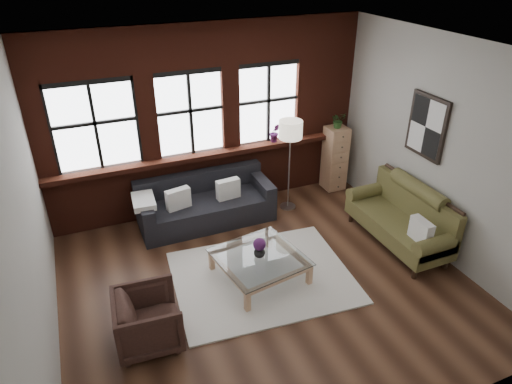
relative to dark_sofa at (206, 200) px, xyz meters
name	(u,v)px	position (x,y,z in m)	size (l,w,h in m)	color
floor	(266,283)	(0.28, -1.90, -0.41)	(5.50, 5.50, 0.00)	#3A2115
ceiling	(269,53)	(0.28, -1.90, 2.79)	(5.50, 5.50, 0.00)	white
wall_back	(207,120)	(0.28, 0.60, 1.19)	(5.50, 5.50, 0.00)	#A8A59C
wall_front	(393,317)	(0.28, -4.40, 1.19)	(5.50, 5.50, 0.00)	#A8A59C
wall_left	(27,231)	(-2.47, -1.90, 1.19)	(5.00, 5.00, 0.00)	#A8A59C
wall_right	(440,149)	(3.03, -1.90, 1.19)	(5.00, 5.00, 0.00)	#A8A59C
brick_backwall	(208,121)	(0.28, 0.54, 1.19)	(5.50, 0.12, 3.20)	#501D12
sill_ledge	(211,154)	(0.28, 0.45, 0.63)	(5.50, 0.30, 0.08)	#501D12
window_left	(95,127)	(-1.52, 0.55, 1.34)	(1.38, 0.10, 1.50)	black
window_mid	(190,115)	(-0.02, 0.55, 1.34)	(1.38, 0.10, 1.50)	black
window_right	(268,104)	(1.38, 0.55, 1.34)	(1.38, 0.10, 1.50)	black
wall_poster	(427,127)	(3.00, -1.60, 1.44)	(0.05, 0.74, 0.94)	black
shag_rug	(262,277)	(0.28, -1.77, -0.39)	(2.48, 1.95, 0.03)	beige
dark_sofa	(206,200)	(0.00, 0.00, 0.00)	(2.25, 0.91, 0.81)	black
pillow_a	(178,199)	(-0.48, -0.10, 0.19)	(0.40, 0.14, 0.34)	white
pillow_b	(228,189)	(0.38, -0.10, 0.19)	(0.40, 0.14, 0.34)	white
vintage_settee	(399,216)	(2.58, -1.80, 0.10)	(0.84, 1.89, 1.01)	brown
pillow_settee	(421,231)	(2.50, -2.38, 0.20)	(0.14, 0.38, 0.34)	white
armchair	(148,320)	(-1.43, -2.34, -0.06)	(0.74, 0.76, 0.70)	#341F1A
coffee_table	(259,267)	(0.25, -1.74, -0.23)	(1.13, 1.13, 0.38)	tan
vase	(260,251)	(0.25, -1.74, 0.05)	(0.16, 0.16, 0.17)	#B2B2B2
flowers	(260,244)	(0.25, -1.74, 0.17)	(0.18, 0.18, 0.18)	#541E58
drawer_chest	(335,158)	(2.66, 0.23, 0.21)	(0.38, 0.38, 1.24)	tan
potted_plant_top	(338,120)	(2.66, 0.23, 0.98)	(0.26, 0.23, 0.29)	#2D5923
floor_lamp	(289,162)	(1.50, -0.13, 0.49)	(0.40, 0.40, 1.80)	#A5A5A8
sill_plant	(275,132)	(1.47, 0.42, 0.85)	(0.20, 0.16, 0.36)	#541E58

